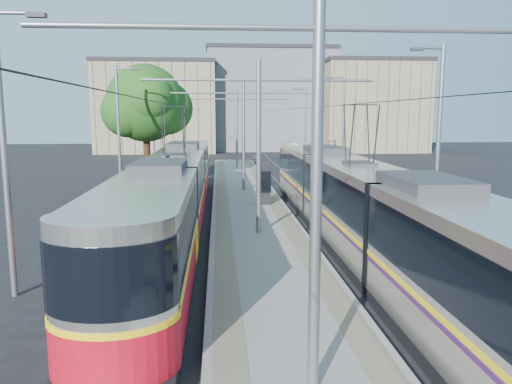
{
  "coord_description": "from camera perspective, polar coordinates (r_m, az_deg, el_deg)",
  "views": [
    {
      "loc": [
        -1.63,
        -12.16,
        5.14
      ],
      "look_at": [
        0.09,
        10.6,
        1.6
      ],
      "focal_mm": 35.0,
      "sensor_mm": 36.0,
      "label": 1
    }
  ],
  "objects": [
    {
      "name": "building_left",
      "position": [
        72.65,
        -11.08,
        9.5
      ],
      "size": [
        16.32,
        12.24,
        12.43
      ],
      "color": "gray",
      "rests_on": "ground"
    },
    {
      "name": "tactile_strip_left",
      "position": [
        29.56,
        -3.9,
        -0.62
      ],
      "size": [
        0.7,
        50.0,
        0.01
      ],
      "primitive_type": "cube",
      "color": "gray",
      "rests_on": "platform"
    },
    {
      "name": "ground",
      "position": [
        13.3,
        3.15,
        -13.92
      ],
      "size": [
        160.0,
        160.0,
        0.0
      ],
      "primitive_type": "plane",
      "color": "black",
      "rests_on": "ground"
    },
    {
      "name": "building_centre",
      "position": [
        76.57,
        1.44,
        10.45
      ],
      "size": [
        18.36,
        14.28,
        14.65
      ],
      "color": "slate",
      "rests_on": "ground"
    },
    {
      "name": "catenary",
      "position": [
        26.37,
        -0.77,
        7.47
      ],
      "size": [
        9.2,
        70.0,
        7.0
      ],
      "color": "gray",
      "rests_on": "platform"
    },
    {
      "name": "building_right",
      "position": [
        73.43,
        13.01,
        9.53
      ],
      "size": [
        14.28,
        10.2,
        12.68
      ],
      "color": "gray",
      "rests_on": "ground"
    },
    {
      "name": "tree",
      "position": [
        36.38,
        -11.92,
        9.73
      ],
      "size": [
        5.95,
        5.5,
        8.64
      ],
      "color": "#382314",
      "rests_on": "ground"
    },
    {
      "name": "street_lamps",
      "position": [
        33.21,
        -1.51,
        7.16
      ],
      "size": [
        15.18,
        38.22,
        8.0
      ],
      "color": "gray",
      "rests_on": "ground"
    },
    {
      "name": "tactile_strip_right",
      "position": [
        29.72,
        1.7,
        -0.55
      ],
      "size": [
        0.7,
        50.0,
        0.01
      ],
      "primitive_type": "cube",
      "color": "gray",
      "rests_on": "platform"
    },
    {
      "name": "tram_left",
      "position": [
        22.81,
        -9.22,
        0.05
      ],
      "size": [
        2.43,
        28.84,
        5.5
      ],
      "color": "black",
      "rests_on": "ground"
    },
    {
      "name": "rails",
      "position": [
        29.65,
        -1.09,
        -1.14
      ],
      "size": [
        8.71,
        70.0,
        0.03
      ],
      "color": "gray",
      "rests_on": "ground"
    },
    {
      "name": "track_arrow",
      "position": [
        10.68,
        -15.36,
        -20.23
      ],
      "size": [
        1.2,
        5.0,
        0.01
      ],
      "primitive_type": "cube",
      "color": "silver",
      "rests_on": "ground"
    },
    {
      "name": "platform",
      "position": [
        29.63,
        -1.09,
        -0.88
      ],
      "size": [
        4.0,
        50.0,
        0.3
      ],
      "primitive_type": "cube",
      "color": "gray",
      "rests_on": "ground"
    },
    {
      "name": "tram_right",
      "position": [
        19.17,
        11.59,
        -1.23
      ],
      "size": [
        2.43,
        30.24,
        5.5
      ],
      "color": "black",
      "rests_on": "ground"
    },
    {
      "name": "shelter",
      "position": [
        27.33,
        0.93,
        1.09
      ],
      "size": [
        0.67,
        1.04,
        2.23
      ],
      "rotation": [
        0.0,
        0.0,
        0.05
      ],
      "color": "black",
      "rests_on": "platform"
    }
  ]
}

